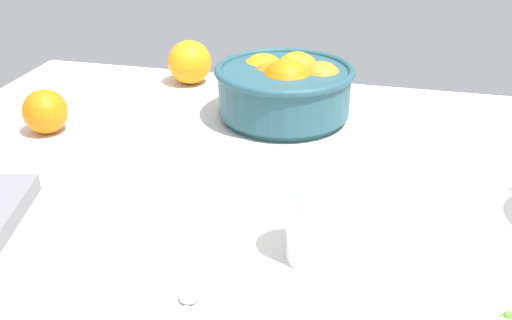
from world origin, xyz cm
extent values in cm
cube|color=silver|center=(0.00, 0.00, -1.50)|extent=(113.51, 89.68, 3.00)
cylinder|color=#234C56|center=(-1.42, 25.00, 0.60)|extent=(20.20, 20.20, 1.20)
cylinder|color=#234C56|center=(-1.42, 25.00, 4.80)|extent=(21.95, 21.95, 7.20)
torus|color=#234C56|center=(-1.42, 25.00, 8.40)|extent=(23.15, 23.15, 1.20)
sphere|color=orange|center=(4.50, 26.26, 6.22)|extent=(7.27, 7.27, 7.27)
sphere|color=orange|center=(0.46, 29.07, 6.46)|extent=(7.79, 7.79, 7.79)
sphere|color=orange|center=(-0.40, 29.41, 5.39)|extent=(7.67, 7.67, 7.67)
sphere|color=orange|center=(-5.91, 28.96, 5.45)|extent=(8.38, 8.38, 8.38)
sphere|color=orange|center=(-3.94, 25.80, 5.74)|extent=(7.07, 7.07, 7.07)
sphere|color=orange|center=(-3.76, 19.64, 4.96)|extent=(6.91, 6.91, 6.91)
sphere|color=orange|center=(-2.19, 22.91, 5.59)|extent=(6.63, 6.63, 6.63)
sphere|color=orange|center=(-0.82, 23.80, 6.37)|extent=(8.60, 8.60, 8.60)
cylinder|color=white|center=(9.77, -13.55, 4.94)|extent=(6.34, 6.34, 9.88)
cylinder|color=gold|center=(9.77, -13.55, 3.02)|extent=(5.58, 5.58, 6.04)
sphere|color=orange|center=(-37.10, 10.33, 3.57)|extent=(7.13, 7.13, 7.13)
sphere|color=orange|center=(-22.50, 37.93, 4.19)|extent=(8.39, 8.39, 8.39)
ellipsoid|color=silver|center=(-1.32, -23.35, 0.50)|extent=(2.48, 3.36, 1.00)
sphere|color=#528F2E|center=(29.62, -18.65, 0.30)|extent=(0.99, 0.99, 0.99)
camera|label=1|loc=(16.71, -69.74, 40.48)|focal=43.15mm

